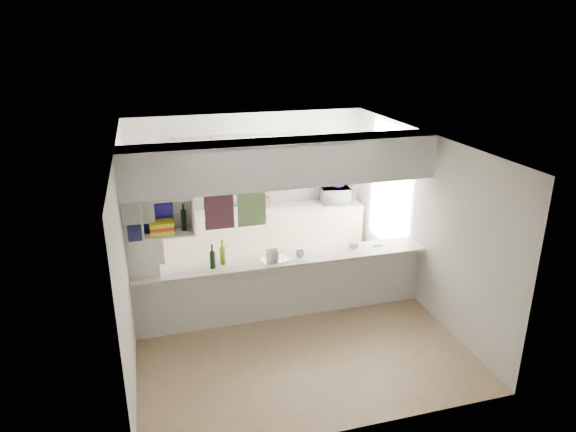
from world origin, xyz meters
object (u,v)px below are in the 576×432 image
object	(u,v)px
microwave	(335,195)
bowl	(338,186)
wine_bottles	(218,257)
dish_rack	(275,255)

from	to	relation	value
microwave	bowl	size ratio (longest dim) A/B	2.22
microwave	wine_bottles	size ratio (longest dim) A/B	1.45
microwave	bowl	xyz separation A→B (m)	(0.05, 0.03, 0.17)
dish_rack	bowl	bearing A→B (deg)	38.57
microwave	bowl	world-z (taller)	bowl
microwave	dish_rack	world-z (taller)	microwave
dish_rack	wine_bottles	distance (m)	0.79
bowl	wine_bottles	world-z (taller)	wine_bottles
bowl	dish_rack	xyz separation A→B (m)	(-1.76, -2.18, -0.24)
dish_rack	wine_bottles	size ratio (longest dim) A/B	1.14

